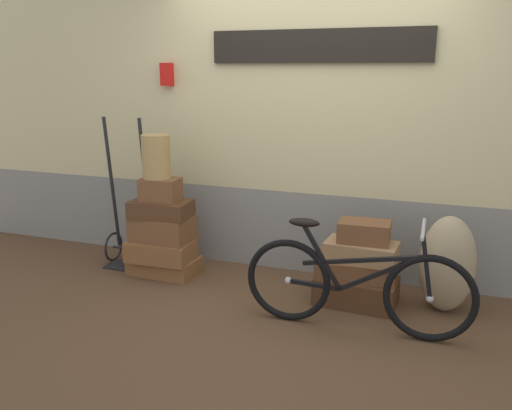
{
  "coord_description": "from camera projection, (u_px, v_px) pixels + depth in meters",
  "views": [
    {
      "loc": [
        1.12,
        -3.64,
        1.78
      ],
      "look_at": [
        -0.27,
        0.17,
        0.74
      ],
      "focal_mm": 37.41,
      "sensor_mm": 36.0,
      "label": 1
    }
  ],
  "objects": [
    {
      "name": "burlap_sack",
      "position": [
        447.0,
        264.0,
        3.97
      ],
      "size": [
        0.41,
        0.35,
        0.74
      ],
      "primitive_type": "ellipsoid",
      "color": "#9E8966",
      "rests_on": "ground"
    },
    {
      "name": "suitcase_6",
      "position": [
        355.0,
        267.0,
        4.14
      ],
      "size": [
        0.64,
        0.42,
        0.14
      ],
      "primitive_type": "cube",
      "rotation": [
        0.0,
        0.0,
        0.11
      ],
      "color": "brown",
      "rests_on": "suitcase_5"
    },
    {
      "name": "suitcase_8",
      "position": [
        364.0,
        232.0,
        4.05
      ],
      "size": [
        0.39,
        0.27,
        0.16
      ],
      "primitive_type": "cube",
      "rotation": [
        0.0,
        0.0,
        0.05
      ],
      "color": "brown",
      "rests_on": "suitcase_7"
    },
    {
      "name": "station_building",
      "position": [
        314.0,
        107.0,
        4.53
      ],
      "size": [
        7.25,
        0.74,
        2.93
      ],
      "color": "gray",
      "rests_on": "ground"
    },
    {
      "name": "suitcase_2",
      "position": [
        163.0,
        228.0,
        4.67
      ],
      "size": [
        0.52,
        0.36,
        0.21
      ],
      "primitive_type": "cube",
      "rotation": [
        0.0,
        0.0,
        -0.02
      ],
      "color": "brown",
      "rests_on": "suitcase_1"
    },
    {
      "name": "luggage_trolley",
      "position": [
        130.0,
        231.0,
        4.93
      ],
      "size": [
        0.44,
        0.36,
        1.37
      ],
      "color": "black",
      "rests_on": "ground"
    },
    {
      "name": "bicycle",
      "position": [
        355.0,
        286.0,
        3.67
      ],
      "size": [
        1.59,
        0.46,
        0.79
      ],
      "color": "black",
      "rests_on": "ground"
    },
    {
      "name": "suitcase_7",
      "position": [
        361.0,
        251.0,
        4.07
      ],
      "size": [
        0.56,
        0.33,
        0.15
      ],
      "primitive_type": "cube",
      "rotation": [
        0.0,
        0.0,
        -0.07
      ],
      "color": "#9E754C",
      "rests_on": "suitcase_6"
    },
    {
      "name": "suitcase_5",
      "position": [
        356.0,
        290.0,
        4.15
      ],
      "size": [
        0.63,
        0.4,
        0.21
      ],
      "primitive_type": "cube",
      "rotation": [
        0.0,
        0.0,
        -0.06
      ],
      "color": "#4C2D19",
      "rests_on": "ground"
    },
    {
      "name": "suitcase_1",
      "position": [
        161.0,
        250.0,
        4.69
      ],
      "size": [
        0.58,
        0.38,
        0.17
      ],
      "primitive_type": "cube",
      "rotation": [
        0.0,
        0.0,
        0.05
      ],
      "color": "brown",
      "rests_on": "suitcase_0"
    },
    {
      "name": "suitcase_4",
      "position": [
        160.0,
        190.0,
        4.57
      ],
      "size": [
        0.34,
        0.24,
        0.2
      ],
      "primitive_type": "cube",
      "rotation": [
        0.0,
        0.0,
        0.06
      ],
      "color": "brown",
      "rests_on": "suitcase_3"
    },
    {
      "name": "wicker_basket",
      "position": [
        156.0,
        157.0,
        4.51
      ],
      "size": [
        0.24,
        0.24,
        0.37
      ],
      "primitive_type": "cylinder",
      "color": "#A8844C",
      "rests_on": "suitcase_4"
    },
    {
      "name": "suitcase_0",
      "position": [
        165.0,
        265.0,
        4.77
      ],
      "size": [
        0.6,
        0.38,
        0.14
      ],
      "primitive_type": "cube",
      "rotation": [
        0.0,
        0.0,
        -0.02
      ],
      "color": "brown",
      "rests_on": "ground"
    },
    {
      "name": "suitcase_3",
      "position": [
        161.0,
        209.0,
        4.61
      ],
      "size": [
        0.53,
        0.35,
        0.14
      ],
      "primitive_type": "cube",
      "rotation": [
        0.0,
        0.0,
        0.06
      ],
      "color": "#4C2D19",
      "rests_on": "suitcase_2"
    },
    {
      "name": "ground",
      "position": [
        281.0,
        309.0,
        4.14
      ],
      "size": [
        9.25,
        5.2,
        0.06
      ],
      "primitive_type": "cube",
      "color": "#513823"
    }
  ]
}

